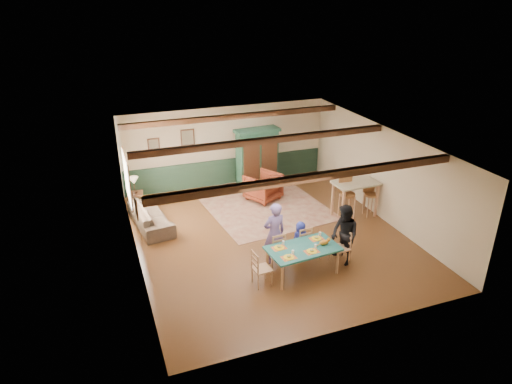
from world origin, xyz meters
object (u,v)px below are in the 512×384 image
object	(u,v)px
dining_chair_end_right	(340,247)
person_woman	(344,235)
cat	(324,242)
armchair	(263,187)
dining_chair_far_right	(302,241)
dining_table	(302,261)
dining_chair_end_left	(262,268)
end_table	(136,202)
person_man	(274,233)
table_lamp	(134,185)
sofa	(151,216)
person_child	(300,239)
counter_table	(355,199)
bar_stool_left	(347,199)
armoire	(257,159)
bar_stool_right	(371,199)
dining_chair_far_left	(276,248)

from	to	relation	value
dining_chair_end_right	person_woman	xyz separation A→B (m)	(0.09, 0.01, 0.32)
dining_chair_end_right	cat	world-z (taller)	dining_chair_end_right
dining_chair_end_right	armchair	distance (m)	4.18
dining_chair_far_right	cat	bearing A→B (deg)	100.37
dining_table	dining_chair_end_left	size ratio (longest dim) A/B	1.89
dining_chair_end_left	end_table	distance (m)	5.42
dining_table	person_man	size ratio (longest dim) A/B	1.04
person_man	table_lamp	bearing A→B (deg)	-60.66
cat	table_lamp	world-z (taller)	table_lamp
sofa	table_lamp	bearing A→B (deg)	5.06
person_child	counter_table	bearing A→B (deg)	-154.40
dining_table	cat	xyz separation A→B (m)	(0.51, -0.05, 0.43)
end_table	bar_stool_left	xyz separation A→B (m)	(5.72, -2.70, 0.34)
counter_table	armchair	bearing A→B (deg)	136.00
dining_chair_end_left	dining_table	bearing A→B (deg)	-90.00
dining_chair_end_right	person_child	xyz separation A→B (m)	(-0.75, 0.67, 0.03)
dining_chair_end_right	table_lamp	xyz separation A→B (m)	(-4.33, 4.75, 0.38)
person_man	person_child	bearing A→B (deg)	180.00
person_woman	armchair	bearing A→B (deg)	-177.97
dining_chair_end_left	person_man	world-z (taller)	person_man
dining_chair_far_right	armchair	world-z (taller)	armchair
dining_chair_end_left	end_table	xyz separation A→B (m)	(-2.21, 4.94, -0.16)
person_man	dining_chair_end_right	bearing A→B (deg)	152.70
person_woman	person_man	bearing A→B (deg)	-115.87
dining_chair_far_right	armoire	xyz separation A→B (m)	(0.47, 4.48, 0.60)
dining_chair_end_right	counter_table	distance (m)	2.71
dining_table	table_lamp	xyz separation A→B (m)	(-3.27, 4.85, 0.47)
table_lamp	counter_table	world-z (taller)	counter_table
cat	person_man	bearing A→B (deg)	136.55
sofa	armchair	bearing A→B (deg)	-87.70
dining_table	bar_stool_right	world-z (taller)	bar_stool_right
dining_table	dining_chair_far_left	distance (m)	0.77
dining_chair_far_left	dining_chair_end_right	bearing A→B (deg)	155.08
armoire	bar_stool_right	world-z (taller)	armoire
dining_chair_far_left	table_lamp	size ratio (longest dim) A/B	1.70
person_child	bar_stool_right	bearing A→B (deg)	-160.76
armchair	counter_table	xyz separation A→B (m)	(2.11, -2.04, 0.10)
dining_chair_far_right	counter_table	xyz separation A→B (m)	(2.43, 1.52, 0.10)
dining_chair_end_left	counter_table	distance (m)	4.44
dining_chair_far_left	person_child	bearing A→B (deg)	-174.29
person_woman	counter_table	bearing A→B (deg)	137.93
dining_table	armchair	size ratio (longest dim) A/B	1.72
dining_chair_far_left	person_man	size ratio (longest dim) A/B	0.55
dining_table	sofa	size ratio (longest dim) A/B	0.79
person_woman	table_lamp	xyz separation A→B (m)	(-4.42, 4.74, 0.06)
dining_chair_end_right	end_table	distance (m)	6.43
table_lamp	person_child	bearing A→B (deg)	-48.77
person_child	armchair	world-z (taller)	person_child
dining_chair_far_right	bar_stool_left	xyz separation A→B (m)	(2.14, 1.45, 0.18)
person_man	end_table	world-z (taller)	person_man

